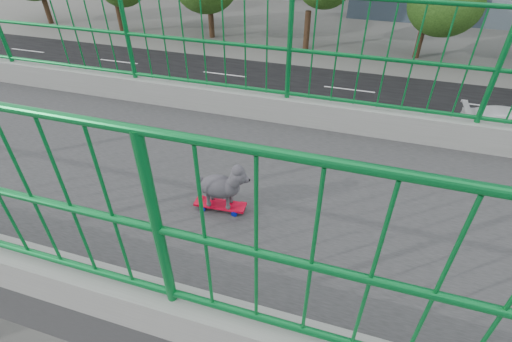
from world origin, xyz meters
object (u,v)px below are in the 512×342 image
object	(u,v)px
poodle	(222,185)
car_1	(219,154)
skateboard	(220,205)
car_6	(142,139)
car_5	(106,186)

from	to	relation	value
poodle	car_1	xyz separation A→B (m)	(-9.51, -4.26, -6.54)
skateboard	car_6	distance (m)	13.85
car_1	car_6	distance (m)	3.63
skateboard	car_6	xyz separation A→B (m)	(-9.51, -7.87, -6.27)
car_1	car_5	world-z (taller)	car_1
car_5	car_6	distance (m)	3.23
car_1	car_6	size ratio (longest dim) A/B	0.80
skateboard	car_1	bearing A→B (deg)	-159.91
skateboard	car_6	world-z (taller)	skateboard
poodle	car_6	bearing A→B (deg)	-144.22
car_1	car_5	bearing A→B (deg)	-44.95
car_1	car_5	distance (m)	4.52
skateboard	car_5	distance (m)	11.65
poodle	car_1	distance (m)	12.30
skateboard	poodle	distance (m)	0.22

